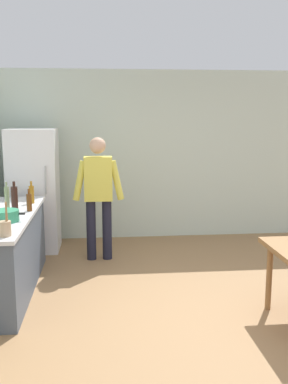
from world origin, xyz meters
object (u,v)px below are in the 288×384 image
at_px(refrigerator, 34,190).
at_px(bottle_wine_dark, 15,198).
at_px(bottle_vinegar_tall, 7,197).
at_px(utensil_jar, 5,228).
at_px(bottle_beer_brown, 29,202).
at_px(person, 98,190).
at_px(bottle_oil_amber, 32,194).
at_px(cooking_pot, 5,216).

xyz_separation_m(refrigerator, bottle_wine_dark, (-0.02, -1.38, 0.15)).
bearing_deg(bottle_vinegar_tall, utensil_jar, -79.42).
distance_m(refrigerator, bottle_beer_brown, 1.46).
distance_m(refrigerator, person, 1.10).
height_order(refrigerator, bottle_wine_dark, refrigerator).
bearing_deg(refrigerator, bottle_oil_amber, -83.21).
distance_m(refrigerator, cooking_pot, 1.94).
distance_m(cooking_pot, bottle_beer_brown, 0.52).
relative_size(person, bottle_vinegar_tall, 5.31).
distance_m(bottle_beer_brown, bottle_oil_amber, 0.47).
bearing_deg(bottle_vinegar_tall, person, 33.82).
bearing_deg(refrigerator, person, -30.23).
bearing_deg(bottle_oil_amber, bottle_vinegar_tall, -129.19).
distance_m(person, utensil_jar, 2.14).
bearing_deg(cooking_pot, refrigerator, 89.70).
height_order(cooking_pot, bottle_vinegar_tall, bottle_vinegar_tall).
distance_m(cooking_pot, bottle_oil_amber, 0.97).
xyz_separation_m(person, bottle_oil_amber, (-0.83, -0.42, 0.04)).
bearing_deg(person, bottle_wine_dark, -139.34).
bearing_deg(utensil_jar, bottle_beer_brown, 87.26).
height_order(bottle_beer_brown, bottle_oil_amber, bottle_oil_amber).
bearing_deg(refrigerator, cooking_pot, -90.30).
bearing_deg(bottle_oil_amber, cooking_pot, -97.54).
bearing_deg(bottle_vinegar_tall, bottle_wine_dark, -45.34).
height_order(person, bottle_beer_brown, person).
relative_size(utensil_jar, bottle_oil_amber, 1.14).
distance_m(refrigerator, bottle_wine_dark, 1.39).
bearing_deg(refrigerator, bottle_vinegar_tall, -95.55).
bearing_deg(person, refrigerator, 149.77).
height_order(bottle_beer_brown, bottle_vinegar_tall, bottle_vinegar_tall).
bearing_deg(cooking_pot, person, 55.20).
bearing_deg(cooking_pot, bottle_wine_dark, 90.54).
bearing_deg(person, cooking_pot, -124.80).
distance_m(cooking_pot, bottle_wine_dark, 0.56).
xyz_separation_m(bottle_beer_brown, bottle_oil_amber, (-0.04, 0.47, 0.01)).
xyz_separation_m(bottle_vinegar_tall, bottle_wine_dark, (0.11, -0.11, 0.01)).
relative_size(cooking_pot, bottle_beer_brown, 1.54).
distance_m(person, bottle_vinegar_tall, 1.29).
bearing_deg(bottle_beer_brown, utensil_jar, -92.74).
relative_size(refrigerator, bottle_beer_brown, 6.92).
xyz_separation_m(refrigerator, bottle_vinegar_tall, (-0.12, -1.27, 0.14)).
bearing_deg(utensil_jar, bottle_oil_amber, 89.70).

